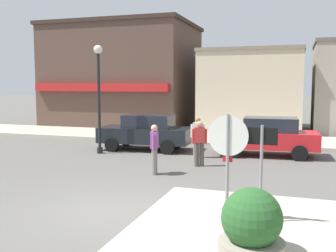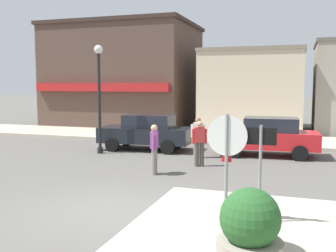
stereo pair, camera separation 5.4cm
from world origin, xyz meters
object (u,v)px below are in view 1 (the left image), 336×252
at_px(one_way_sign, 261,164).
at_px(planter, 251,228).
at_px(lamp_post, 99,83).
at_px(pedestrian_crossing_far, 198,136).
at_px(stop_sign, 228,153).
at_px(pedestrian_crossing_near, 199,142).
at_px(parked_car_second, 267,136).
at_px(parked_car_nearest, 146,132).
at_px(pedestrian_kerb_side, 154,148).

bearing_deg(one_way_sign, planter, -90.40).
distance_m(lamp_post, pedestrian_crossing_far, 4.65).
distance_m(one_way_sign, lamp_post, 10.02).
height_order(planter, pedestrian_crossing_far, pedestrian_crossing_far).
bearing_deg(planter, pedestrian_crossing_far, 109.45).
height_order(stop_sign, pedestrian_crossing_far, stop_sign).
height_order(planter, pedestrian_crossing_near, pedestrian_crossing_near).
relative_size(stop_sign, pedestrian_crossing_far, 1.43).
bearing_deg(lamp_post, parked_car_second, 13.50).
height_order(parked_car_nearest, pedestrian_crossing_far, pedestrian_crossing_far).
relative_size(stop_sign, parked_car_second, 0.56).
bearing_deg(parked_car_nearest, one_way_sign, -55.47).
relative_size(stop_sign, planter, 1.88).
xyz_separation_m(stop_sign, parked_car_second, (0.20, 8.44, -0.71)).
distance_m(stop_sign, parked_car_second, 8.47).
bearing_deg(planter, parked_car_second, 92.64).
height_order(lamp_post, parked_car_second, lamp_post).
bearing_deg(parked_car_nearest, parked_car_second, 2.26).
bearing_deg(lamp_post, pedestrian_crossing_near, -15.27).
xyz_separation_m(parked_car_second, pedestrian_crossing_near, (-2.13, -2.87, 0.06)).
height_order(parked_car_nearest, pedestrian_crossing_near, pedestrian_crossing_near).
height_order(pedestrian_crossing_far, pedestrian_kerb_side, same).
height_order(one_way_sign, planter, one_way_sign).
bearing_deg(lamp_post, planter, -49.11).
distance_m(one_way_sign, parked_car_second, 8.43).
bearing_deg(pedestrian_kerb_side, pedestrian_crossing_far, 78.84).
relative_size(pedestrian_crossing_far, pedestrian_kerb_side, 1.00).
bearing_deg(parked_car_nearest, stop_sign, -58.85).
distance_m(stop_sign, pedestrian_kerb_side, 4.98).
bearing_deg(parked_car_nearest, pedestrian_crossing_near, -41.16).
bearing_deg(one_way_sign, pedestrian_crossing_near, 115.12).
distance_m(pedestrian_crossing_far, pedestrian_kerb_side, 3.27).
xyz_separation_m(parked_car_nearest, parked_car_second, (5.17, 0.20, 0.00)).
height_order(pedestrian_crossing_near, pedestrian_crossing_far, same).
bearing_deg(pedestrian_crossing_far, planter, -70.55).
relative_size(pedestrian_crossing_near, pedestrian_crossing_far, 1.00).
xyz_separation_m(pedestrian_crossing_near, pedestrian_kerb_side, (-1.08, -1.66, 0.00)).
distance_m(one_way_sign, pedestrian_kerb_side, 5.36).
xyz_separation_m(stop_sign, lamp_post, (-6.52, 6.83, 1.44)).
xyz_separation_m(planter, parked_car_nearest, (-5.63, 9.70, 0.25)).
bearing_deg(pedestrian_crossing_near, planter, -69.83).
relative_size(lamp_post, parked_car_nearest, 1.11).
relative_size(one_way_sign, pedestrian_crossing_far, 1.30).
height_order(parked_car_second, pedestrian_crossing_far, pedestrian_crossing_far).
bearing_deg(planter, one_way_sign, 89.60).
bearing_deg(parked_car_nearest, lamp_post, -137.62).
distance_m(stop_sign, parked_car_nearest, 9.65).
bearing_deg(stop_sign, lamp_post, 133.70).
height_order(stop_sign, pedestrian_kerb_side, stop_sign).
distance_m(stop_sign, lamp_post, 9.55).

